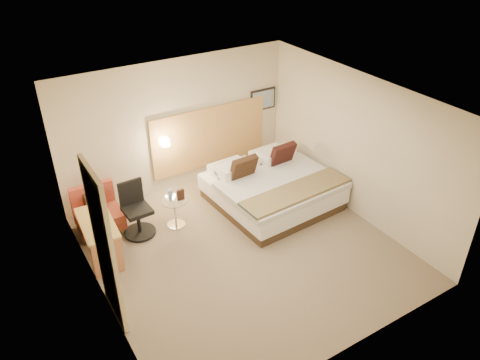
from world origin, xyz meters
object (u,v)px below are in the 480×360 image
side_table (175,211)px  bed (272,188)px  desk_chair (137,213)px  lounge_chair (98,213)px  desk (99,229)px

side_table → bed: bearing=-9.2°
side_table → desk_chair: desk_chair is taller
lounge_chair → desk: (-0.18, -0.79, 0.23)m
desk_chair → bed: bearing=-10.1°
lounge_chair → desk: size_ratio=0.71×
bed → desk: size_ratio=1.96×
bed → desk_chair: bed is taller
bed → desk_chair: bearing=169.9°
lounge_chair → desk_chair: desk_chair is taller
lounge_chair → desk_chair: bearing=-41.3°
side_table → desk_chair: (-0.67, 0.15, 0.11)m
lounge_chair → desk_chair: 0.75m
bed → side_table: bed is taller
bed → lounge_chair: bearing=163.2°
desk → desk_chair: (0.74, 0.30, -0.14)m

